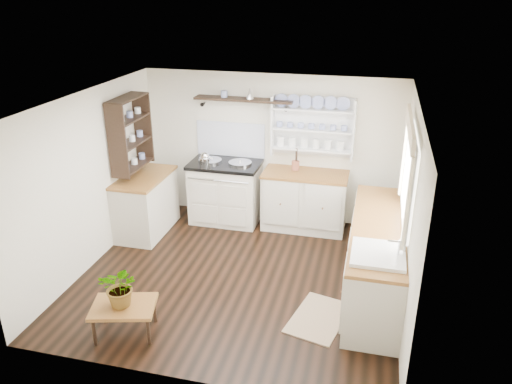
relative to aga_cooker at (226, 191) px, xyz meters
The scene contains 19 objects.
floor 1.77m from the aga_cooker, 67.55° to the right, with size 4.00×3.80×0.01m, color black.
wall_back 0.98m from the aga_cooker, 26.99° to the left, with size 4.00×0.02×2.30m, color silver.
wall_right 3.15m from the aga_cooker, 30.65° to the right, with size 0.02×3.80×2.30m, color silver.
wall_left 2.17m from the aga_cooker, 130.73° to the right, with size 0.02×3.80×2.30m, color silver.
ceiling 2.48m from the aga_cooker, 67.55° to the right, with size 4.00×3.80×0.01m, color white.
window 3.15m from the aga_cooker, 28.66° to the right, with size 0.08×1.55×1.22m.
aga_cooker is the anchor object (origin of this frame).
back_cabinets 1.25m from the aga_cooker, ahead, with size 1.27×0.63×0.90m.
right_cabinets 2.77m from the aga_cooker, 32.04° to the right, with size 0.62×2.43×0.90m.
belfast_sink 3.25m from the aga_cooker, 43.38° to the right, with size 0.55×0.60×0.45m.
left_cabinets 1.25m from the aga_cooker, 147.50° to the right, with size 0.62×1.13×0.90m.
plate_rack 1.70m from the aga_cooker, 12.75° to the left, with size 1.20×0.22×0.90m.
high_shelf 1.45m from the aga_cooker, 39.85° to the left, with size 1.50×0.29×0.16m.
left_shelving 1.73m from the aga_cooker, 150.66° to the right, with size 0.28×0.80×1.05m, color black.
kettle 0.62m from the aga_cooker, 156.85° to the right, with size 0.18×0.18×0.22m, color silver, non-canonical shape.
utensil_crock 1.19m from the aga_cooker, ahead, with size 0.12×0.12×0.14m, color #964F37.
center_table 2.98m from the aga_cooker, 94.43° to the right, with size 0.77×0.63×0.36m.
potted_plant 2.98m from the aga_cooker, 94.43° to the right, with size 0.41×0.36×0.46m, color #3F7233.
floor_rug 2.88m from the aga_cooker, 51.31° to the right, with size 0.55×0.85×0.02m, color #86674E.
Camera 1 is at (1.55, -5.35, 3.53)m, focal length 35.00 mm.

